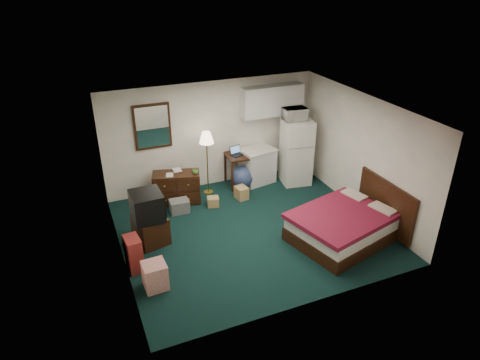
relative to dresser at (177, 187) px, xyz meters
name	(u,v)px	position (x,y,z in m)	size (l,w,h in m)	color
floor	(250,230)	(1.04, -1.70, -0.35)	(5.00, 4.50, 0.01)	black
ceiling	(252,110)	(1.04, -1.70, 2.15)	(5.00, 4.50, 0.01)	silver
walls	(251,174)	(1.04, -1.70, 0.90)	(5.01, 4.51, 2.50)	silver
mirror	(152,126)	(-0.31, 0.52, 1.30)	(0.80, 0.06, 1.00)	white
upper_cabinets	(272,100)	(2.49, 0.37, 1.60)	(1.50, 0.35, 0.70)	silver
headboard	(385,205)	(3.50, -2.68, 0.20)	(0.06, 1.56, 1.00)	black
dresser	(177,187)	(0.00, 0.00, 0.00)	(1.02, 0.47, 0.70)	black
floor_lamp	(207,163)	(0.77, 0.13, 0.40)	(0.32, 0.32, 1.50)	#B29530
desk	(240,170)	(1.61, 0.22, 0.04)	(0.62, 0.62, 0.78)	black
exercise_ball	(242,177)	(1.59, 0.05, -0.08)	(0.54, 0.54, 0.54)	navy
kitchen_counter	(257,166)	(2.06, 0.21, 0.06)	(0.75, 0.57, 0.83)	silver
fridge	(296,152)	(2.91, -0.15, 0.44)	(0.65, 0.65, 1.58)	silver
bed	(342,227)	(2.52, -2.68, -0.06)	(1.81, 1.41, 0.58)	maroon
tv_stand	(151,230)	(-0.88, -1.34, -0.08)	(0.54, 0.59, 0.54)	black
suitcase	(134,254)	(-1.32, -2.04, -0.03)	(0.24, 0.39, 0.64)	maroon
retail_box	(155,276)	(-1.09, -2.65, -0.12)	(0.37, 0.37, 0.46)	white
file_bin	(179,206)	(-0.08, -0.46, -0.21)	(0.40, 0.30, 0.28)	slate
cardboard_box_a	(213,202)	(0.67, -0.50, -0.24)	(0.25, 0.21, 0.21)	olive
cardboard_box_b	(241,193)	(1.37, -0.43, -0.21)	(0.24, 0.29, 0.29)	olive
laptop	(238,151)	(1.56, 0.22, 0.53)	(0.29, 0.23, 0.20)	black
crt_tv	(147,206)	(-0.90, -1.35, 0.46)	(0.57, 0.62, 0.53)	black
microwave	(295,113)	(2.82, -0.12, 1.41)	(0.53, 0.29, 0.36)	silver
book_a	(166,171)	(-0.22, -0.03, 0.45)	(0.15, 0.02, 0.21)	olive
book_b	(173,166)	(-0.03, 0.13, 0.47)	(0.17, 0.02, 0.24)	olive
mug	(195,171)	(0.39, -0.18, 0.41)	(0.13, 0.10, 0.13)	#57983E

